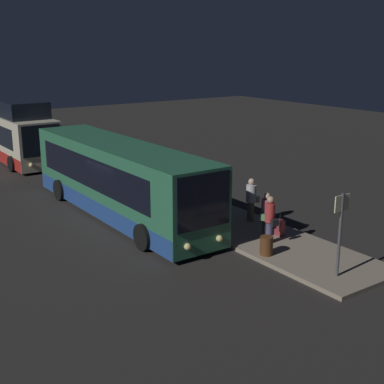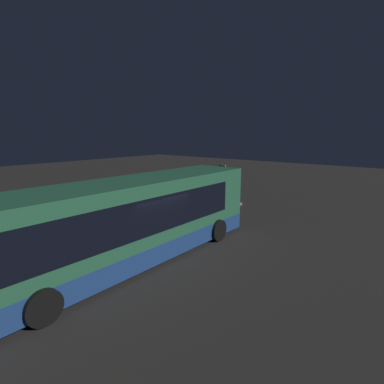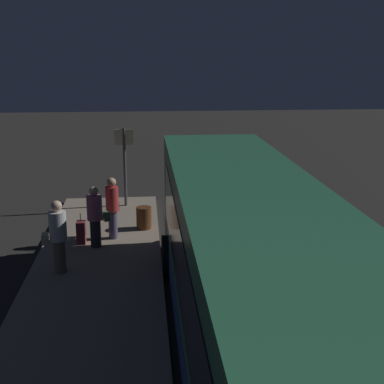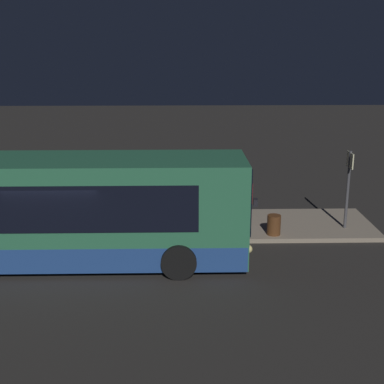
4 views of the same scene
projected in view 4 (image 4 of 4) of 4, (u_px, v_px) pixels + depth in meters
The scene contains 9 objects.
ground at pixel (62, 265), 15.33m from camera, with size 80.00×80.00×0.00m, color #2B2826.
platform at pixel (82, 226), 18.37m from camera, with size 20.00×3.15×0.15m.
bus_lead at pixel (35, 212), 15.14m from camera, with size 12.01×2.70×3.08m.
passenger_boarding at pixel (228, 198), 18.33m from camera, with size 0.57×0.67×1.65m.
passenger_waiting at pixel (179, 191), 18.97m from camera, with size 0.43×0.60×1.75m.
passenger_with_bags at pixel (248, 199), 17.93m from camera, with size 0.55×0.38×1.73m.
suitcase at pixel (234, 210), 18.90m from camera, with size 0.32×0.23×0.85m.
sign_post at pixel (348, 180), 17.56m from camera, with size 0.10×0.63×2.63m.
trash_bin at pixel (274, 225), 17.29m from camera, with size 0.44×0.44×0.65m.
Camera 4 is at (3.41, -14.27, 6.18)m, focal length 50.00 mm.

